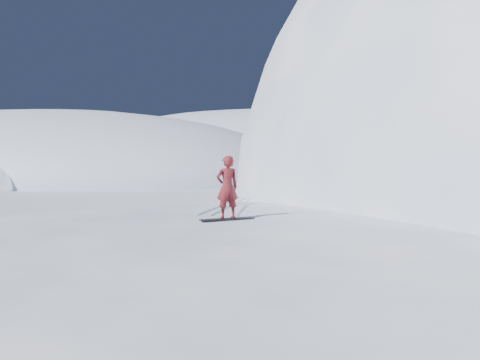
% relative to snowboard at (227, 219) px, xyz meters
% --- Properties ---
extents(ground, '(400.00, 400.00, 0.00)m').
position_rel_snowboard_xyz_m(ground, '(0.01, -1.74, -2.41)').
color(ground, white).
rests_on(ground, ground).
extents(near_ridge, '(36.00, 28.00, 4.80)m').
position_rel_snowboard_xyz_m(near_ridge, '(1.01, 1.26, -2.41)').
color(near_ridge, white).
rests_on(near_ridge, ground).
extents(far_ridge_a, '(120.00, 70.00, 28.00)m').
position_rel_snowboard_xyz_m(far_ridge_a, '(-69.99, 58.26, -2.41)').
color(far_ridge_a, white).
rests_on(far_ridge_a, ground).
extents(far_ridge_c, '(140.00, 90.00, 36.00)m').
position_rel_snowboard_xyz_m(far_ridge_c, '(-39.99, 108.26, -2.41)').
color(far_ridge_c, white).
rests_on(far_ridge_c, ground).
extents(wind_bumps, '(16.00, 14.40, 1.00)m').
position_rel_snowboard_xyz_m(wind_bumps, '(-0.55, 0.38, -2.41)').
color(wind_bumps, white).
rests_on(wind_bumps, ground).
extents(snowboard, '(1.38, 1.34, 0.03)m').
position_rel_snowboard_xyz_m(snowboard, '(0.00, 0.00, 0.00)').
color(snowboard, black).
rests_on(snowboard, near_ridge).
extents(snowboarder, '(0.78, 0.78, 1.82)m').
position_rel_snowboard_xyz_m(snowboarder, '(0.00, 0.00, 0.93)').
color(snowboarder, maroon).
rests_on(snowboarder, snowboard).
extents(board_tracks, '(2.26, 5.94, 0.04)m').
position_rel_snowboard_xyz_m(board_tracks, '(-1.32, 3.55, 0.01)').
color(board_tracks, silver).
rests_on(board_tracks, ground).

